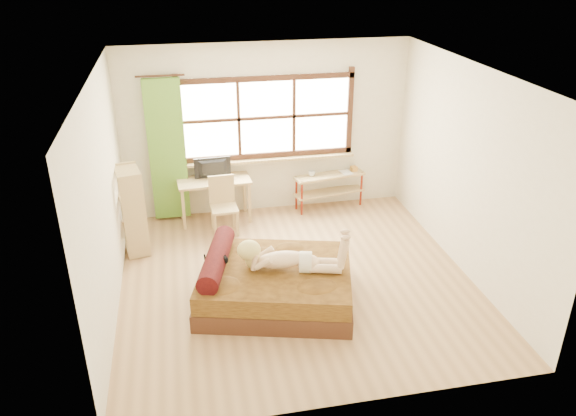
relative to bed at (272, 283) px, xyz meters
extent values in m
plane|color=#9E754C|center=(0.39, 0.39, -0.25)|extent=(4.50, 4.50, 0.00)
plane|color=white|center=(0.39, 0.39, 2.45)|extent=(4.50, 4.50, 0.00)
plane|color=silver|center=(0.39, 2.64, 1.10)|extent=(4.50, 0.00, 4.50)
plane|color=silver|center=(0.39, -1.86, 1.10)|extent=(4.50, 0.00, 4.50)
plane|color=silver|center=(-1.86, 0.39, 1.10)|extent=(0.00, 4.50, 4.50)
plane|color=silver|center=(2.64, 0.39, 1.10)|extent=(0.00, 4.50, 4.50)
cube|color=#FFEDBF|center=(0.39, 2.64, 1.30)|extent=(2.60, 0.01, 1.30)
cube|color=tan|center=(0.39, 2.56, 0.63)|extent=(2.80, 0.16, 0.04)
cube|color=#4C8323|center=(-1.16, 2.52, 0.90)|extent=(0.55, 0.10, 2.20)
cube|color=#371C10|center=(0.04, -0.01, -0.13)|extent=(2.14, 1.88, 0.23)
cube|color=#34200B|center=(0.04, -0.01, 0.09)|extent=(2.10, 1.85, 0.23)
cylinder|color=black|center=(-0.65, 0.17, 0.32)|extent=(0.57, 1.27, 0.26)
cube|color=tan|center=(-0.50, 2.34, 0.43)|extent=(1.14, 0.57, 0.04)
cube|color=tan|center=(-1.00, 2.11, 0.09)|extent=(0.05, 0.05, 0.67)
cube|color=tan|center=(0.02, 2.17, 0.09)|extent=(0.05, 0.05, 0.67)
cube|color=tan|center=(-1.02, 2.52, 0.09)|extent=(0.05, 0.05, 0.67)
cube|color=tan|center=(0.00, 2.58, 0.09)|extent=(0.05, 0.05, 0.67)
imported|color=black|center=(-0.50, 2.39, 0.61)|extent=(0.57, 0.11, 0.32)
cube|color=tan|center=(-0.40, 1.89, 0.16)|extent=(0.41, 0.41, 0.04)
cube|color=tan|center=(-0.41, 2.07, 0.40)|extent=(0.39, 0.06, 0.44)
cube|color=tan|center=(-0.56, 1.72, -0.05)|extent=(0.04, 0.04, 0.39)
cube|color=tan|center=(-0.22, 1.74, -0.05)|extent=(0.04, 0.04, 0.39)
cube|color=tan|center=(-0.58, 2.05, -0.05)|extent=(0.04, 0.04, 0.39)
cube|color=tan|center=(-0.24, 2.07, -0.05)|extent=(0.04, 0.04, 0.39)
cube|color=tan|center=(1.38, 2.46, 0.32)|extent=(1.20, 0.48, 0.04)
cube|color=tan|center=(1.38, 2.46, 0.02)|extent=(1.20, 0.48, 0.03)
cylinder|color=maroon|center=(0.88, 2.26, 0.04)|extent=(0.04, 0.04, 0.58)
cylinder|color=maroon|center=(1.93, 2.44, 0.04)|extent=(0.04, 0.04, 0.58)
cylinder|color=maroon|center=(0.84, 2.49, 0.04)|extent=(0.04, 0.04, 0.58)
cylinder|color=maroon|center=(1.89, 2.67, 0.04)|extent=(0.04, 0.04, 0.58)
cube|color=#BA802E|center=(1.82, 2.54, 0.37)|extent=(0.11, 0.11, 0.08)
imported|color=gray|center=(1.08, 2.46, 0.38)|extent=(0.13, 0.13, 0.09)
imported|color=gray|center=(1.58, 2.46, 0.34)|extent=(0.20, 0.25, 0.02)
cube|color=tan|center=(-1.69, 1.61, -0.20)|extent=(0.40, 0.56, 0.03)
cube|color=tan|center=(-1.69, 1.61, 0.19)|extent=(0.40, 0.56, 0.03)
cube|color=tan|center=(-1.69, 1.61, 0.58)|extent=(0.40, 0.56, 0.03)
cube|color=tan|center=(-1.69, 1.61, 0.96)|extent=(0.40, 0.56, 0.03)
cube|color=tan|center=(-1.65, 1.36, 0.38)|extent=(0.31, 0.09, 1.24)
cube|color=tan|center=(-1.74, 1.86, 0.38)|extent=(0.31, 0.09, 1.24)
camera|label=1|loc=(-0.95, -5.72, 3.78)|focal=35.00mm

